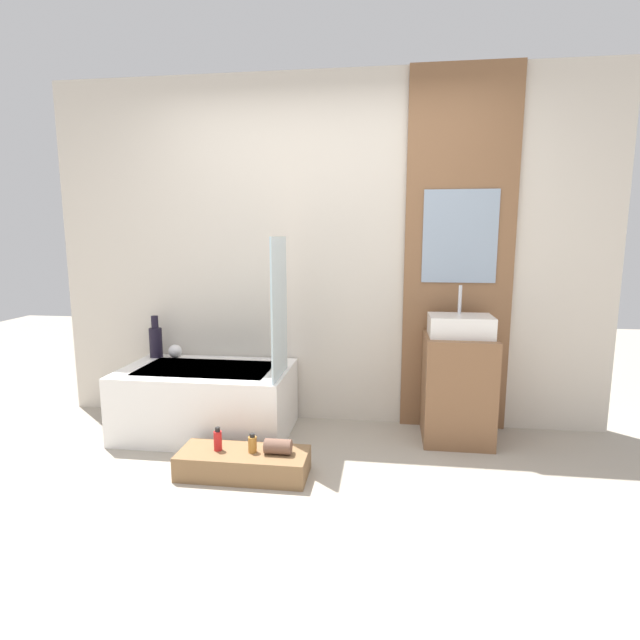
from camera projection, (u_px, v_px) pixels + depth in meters
ground_plane at (284, 532)px, 2.44m from camera, size 12.00×12.00×0.00m
wall_tiled_back at (325, 253)px, 3.77m from camera, size 4.20×0.06×2.60m
wall_wood_accent at (459, 253)px, 3.59m from camera, size 0.77×0.04×2.60m
bathtub at (207, 400)px, 3.64m from camera, size 1.21×0.74×0.49m
glass_shower_screen at (279, 308)px, 3.32m from camera, size 0.01×0.45×0.94m
wooden_step_bench at (243, 463)px, 3.01m from camera, size 0.78×0.31×0.15m
vanity_cabinet at (457, 388)px, 3.50m from camera, size 0.47×0.46×0.75m
sink at (460, 326)px, 3.42m from camera, size 0.43×0.30×0.34m
vase_tall_dark at (156, 340)px, 3.91m from camera, size 0.10×0.10×0.33m
vase_round_light at (175, 351)px, 3.90m from camera, size 0.10×0.10×0.10m
bottle_soap_primary at (218, 440)px, 3.01m from camera, size 0.05×0.05×0.14m
bottle_soap_secondary at (252, 444)px, 2.98m from camera, size 0.05×0.05×0.12m
towel_roll at (278, 446)px, 2.96m from camera, size 0.16×0.09×0.09m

